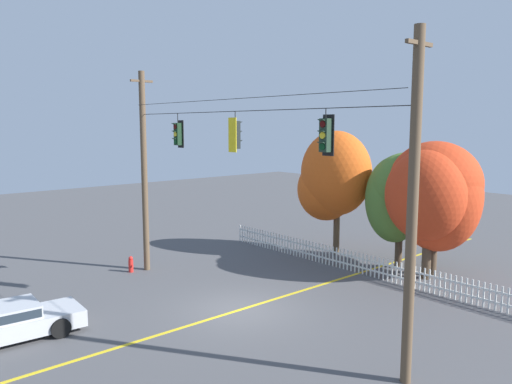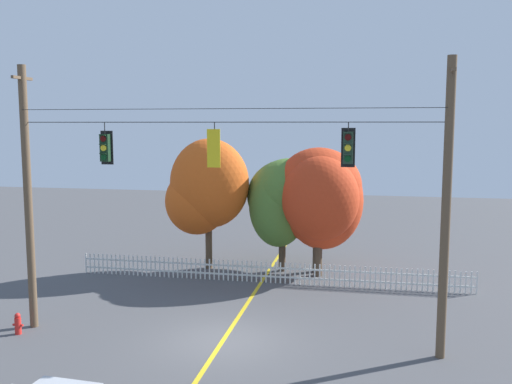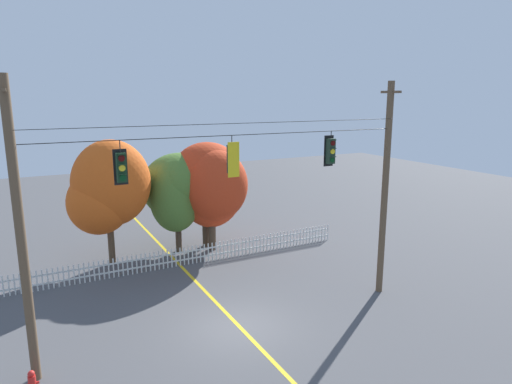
{
  "view_description": "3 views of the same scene",
  "coord_description": "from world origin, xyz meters",
  "px_view_note": "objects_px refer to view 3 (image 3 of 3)",
  "views": [
    {
      "loc": [
        13.9,
        -11.29,
        6.79
      ],
      "look_at": [
        0.55,
        0.31,
        4.44
      ],
      "focal_mm": 35.27,
      "sensor_mm": 36.0,
      "label": 1
    },
    {
      "loc": [
        4.54,
        -17.5,
        7.25
      ],
      "look_at": [
        1.1,
        0.17,
        5.04
      ],
      "focal_mm": 39.32,
      "sensor_mm": 36.0,
      "label": 2
    },
    {
      "loc": [
        -6.71,
        -14.26,
        8.62
      ],
      "look_at": [
        0.91,
        0.36,
        5.1
      ],
      "focal_mm": 31.62,
      "sensor_mm": 36.0,
      "label": 3
    }
  ],
  "objects_px": {
    "autumn_maple_mid": "(179,187)",
    "fire_hydrant": "(32,382)",
    "autumn_maple_near_fence": "(107,190)",
    "autumn_maple_far_west": "(211,182)",
    "autumn_oak_far_east": "(207,185)",
    "traffic_signal_eastbound_side": "(121,167)",
    "traffic_signal_southbound_primary": "(232,159)",
    "traffic_signal_westbound_side": "(330,151)"
  },
  "relations": [
    {
      "from": "autumn_maple_far_west",
      "to": "fire_hydrant",
      "type": "xyz_separation_m",
      "value": [
        -9.62,
        -9.69,
        -3.5
      ]
    },
    {
      "from": "autumn_maple_mid",
      "to": "autumn_maple_far_west",
      "type": "xyz_separation_m",
      "value": [
        1.69,
        -0.59,
        0.19
      ]
    },
    {
      "from": "autumn_oak_far_east",
      "to": "fire_hydrant",
      "type": "xyz_separation_m",
      "value": [
        -9.45,
        -9.9,
        -3.35
      ]
    },
    {
      "from": "autumn_maple_far_west",
      "to": "autumn_oak_far_east",
      "type": "bearing_deg",
      "value": 130.03
    },
    {
      "from": "traffic_signal_westbound_side",
      "to": "autumn_maple_near_fence",
      "type": "distance_m",
      "value": 11.57
    },
    {
      "from": "traffic_signal_eastbound_side",
      "to": "autumn_oak_far_east",
      "type": "bearing_deg",
      "value": 55.12
    },
    {
      "from": "autumn_maple_far_west",
      "to": "traffic_signal_southbound_primary",
      "type": "bearing_deg",
      "value": -107.06
    },
    {
      "from": "traffic_signal_southbound_primary",
      "to": "autumn_maple_mid",
      "type": "relative_size",
      "value": 0.26
    },
    {
      "from": "autumn_maple_near_fence",
      "to": "fire_hydrant",
      "type": "height_order",
      "value": "autumn_maple_near_fence"
    },
    {
      "from": "autumn_maple_near_fence",
      "to": "autumn_oak_far_east",
      "type": "bearing_deg",
      "value": 3.86
    },
    {
      "from": "traffic_signal_westbound_side",
      "to": "autumn_oak_far_east",
      "type": "bearing_deg",
      "value": 100.47
    },
    {
      "from": "traffic_signal_eastbound_side",
      "to": "autumn_oak_far_east",
      "type": "distance_m",
      "value": 11.45
    },
    {
      "from": "traffic_signal_southbound_primary",
      "to": "autumn_maple_mid",
      "type": "bearing_deg",
      "value": 83.68
    },
    {
      "from": "autumn_maple_far_west",
      "to": "traffic_signal_eastbound_side",
      "type": "bearing_deg",
      "value": -126.26
    },
    {
      "from": "traffic_signal_eastbound_side",
      "to": "fire_hydrant",
      "type": "distance_m",
      "value": 6.86
    },
    {
      "from": "autumn_maple_mid",
      "to": "autumn_oak_far_east",
      "type": "relative_size",
      "value": 0.93
    },
    {
      "from": "autumn_maple_mid",
      "to": "fire_hydrant",
      "type": "bearing_deg",
      "value": -127.69
    },
    {
      "from": "traffic_signal_eastbound_side",
      "to": "fire_hydrant",
      "type": "height_order",
      "value": "traffic_signal_eastbound_side"
    },
    {
      "from": "autumn_maple_mid",
      "to": "autumn_maple_far_west",
      "type": "distance_m",
      "value": 1.8
    },
    {
      "from": "traffic_signal_westbound_side",
      "to": "fire_hydrant",
      "type": "relative_size",
      "value": 1.85
    },
    {
      "from": "autumn_maple_near_fence",
      "to": "autumn_maple_far_west",
      "type": "xyz_separation_m",
      "value": [
        5.63,
        0.16,
        -0.14
      ]
    },
    {
      "from": "traffic_signal_southbound_primary",
      "to": "fire_hydrant",
      "type": "xyz_separation_m",
      "value": [
        -6.89,
        -0.76,
        -6.09
      ]
    },
    {
      "from": "traffic_signal_eastbound_side",
      "to": "traffic_signal_southbound_primary",
      "type": "xyz_separation_m",
      "value": [
        3.8,
        -0.02,
        0.02
      ]
    },
    {
      "from": "autumn_maple_mid",
      "to": "fire_hydrant",
      "type": "xyz_separation_m",
      "value": [
        -7.94,
        -10.28,
        -3.32
      ]
    },
    {
      "from": "autumn_maple_near_fence",
      "to": "autumn_maple_far_west",
      "type": "distance_m",
      "value": 5.64
    },
    {
      "from": "traffic_signal_southbound_primary",
      "to": "autumn_maple_near_fence",
      "type": "height_order",
      "value": "traffic_signal_southbound_primary"
    },
    {
      "from": "autumn_maple_near_fence",
      "to": "fire_hydrant",
      "type": "xyz_separation_m",
      "value": [
        -3.99,
        -9.53,
        -3.65
      ]
    },
    {
      "from": "traffic_signal_eastbound_side",
      "to": "autumn_oak_far_east",
      "type": "height_order",
      "value": "traffic_signal_eastbound_side"
    },
    {
      "from": "autumn_maple_mid",
      "to": "autumn_oak_far_east",
      "type": "bearing_deg",
      "value": -14.11
    },
    {
      "from": "traffic_signal_eastbound_side",
      "to": "autumn_maple_mid",
      "type": "height_order",
      "value": "traffic_signal_eastbound_side"
    },
    {
      "from": "traffic_signal_eastbound_side",
      "to": "traffic_signal_westbound_side",
      "type": "distance_m",
      "value": 8.05
    },
    {
      "from": "traffic_signal_eastbound_side",
      "to": "autumn_maple_near_fence",
      "type": "distance_m",
      "value": 9.13
    },
    {
      "from": "autumn_maple_mid",
      "to": "fire_hydrant",
      "type": "relative_size",
      "value": 7.38
    },
    {
      "from": "traffic_signal_southbound_primary",
      "to": "autumn_oak_far_east",
      "type": "height_order",
      "value": "traffic_signal_southbound_primary"
    },
    {
      "from": "traffic_signal_eastbound_side",
      "to": "autumn_maple_mid",
      "type": "xyz_separation_m",
      "value": [
        4.85,
        9.5,
        -2.75
      ]
    },
    {
      "from": "traffic_signal_southbound_primary",
      "to": "autumn_maple_mid",
      "type": "distance_m",
      "value": 9.97
    },
    {
      "from": "traffic_signal_westbound_side",
      "to": "fire_hydrant",
      "type": "bearing_deg",
      "value": -176.01
    },
    {
      "from": "traffic_signal_eastbound_side",
      "to": "autumn_maple_mid",
      "type": "bearing_deg",
      "value": 62.96
    },
    {
      "from": "traffic_signal_westbound_side",
      "to": "autumn_maple_far_west",
      "type": "xyz_separation_m",
      "value": [
        -1.51,
        8.91,
        -2.63
      ]
    },
    {
      "from": "autumn_maple_mid",
      "to": "traffic_signal_westbound_side",
      "type": "bearing_deg",
      "value": -71.42
    },
    {
      "from": "autumn_maple_far_west",
      "to": "fire_hydrant",
      "type": "bearing_deg",
      "value": -134.81
    },
    {
      "from": "traffic_signal_westbound_side",
      "to": "traffic_signal_eastbound_side",
      "type": "bearing_deg",
      "value": -180.0
    }
  ]
}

